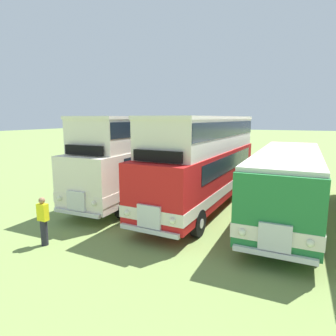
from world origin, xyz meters
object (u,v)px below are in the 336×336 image
bus_second_in_row (204,158)px  bus_third_in_row (287,179)px  bus_first_in_row (140,153)px  marshal_person (43,221)px

bus_second_in_row → bus_third_in_row: bearing=-1.1°
bus_second_in_row → bus_third_in_row: (3.84, -0.07, -0.72)m
bus_first_in_row → marshal_person: bus_first_in_row is taller
bus_first_in_row → bus_third_in_row: size_ratio=0.97×
bus_third_in_row → marshal_person: (-7.59, -6.56, -0.87)m
bus_first_in_row → bus_third_in_row: bearing=-4.0°
bus_first_in_row → marshal_person: 7.27m
bus_third_in_row → marshal_person: bus_third_in_row is taller
marshal_person → bus_third_in_row: bearing=40.8°
bus_second_in_row → marshal_person: bus_second_in_row is taller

